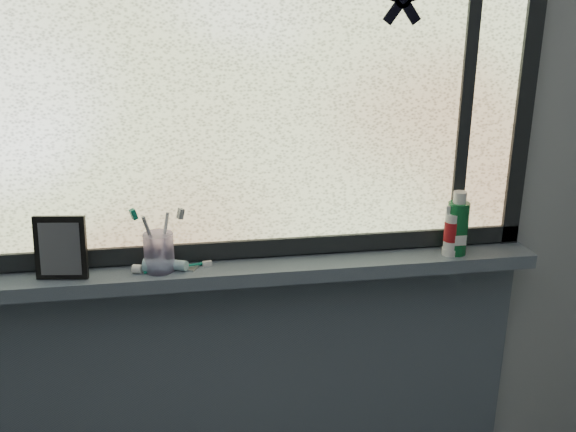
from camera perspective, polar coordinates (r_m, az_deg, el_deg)
The scene contains 13 objects.
wall_back at distance 1.79m, azimuth -3.30°, elevation 3.47°, with size 3.00×0.01×2.50m, color #9EA3A8.
windowsill at distance 1.81m, azimuth -2.91°, elevation -4.82°, with size 1.62×0.14×0.04m, color #515D6D.
sill_apron at distance 2.12m, azimuth -2.84°, elevation -16.87°, with size 1.62×0.02×0.98m, color #515D6D.
window_pane at distance 1.71m, azimuth -3.41°, elevation 12.29°, with size 1.50×0.01×1.00m, color silver.
frame_bottom at distance 1.83m, azimuth -3.10°, elevation -2.79°, with size 1.60×0.03×0.05m, color black.
frame_right at distance 1.95m, azimuth 20.51°, elevation 11.97°, with size 0.05×0.03×1.10m, color black.
frame_mullion at distance 1.87m, azimuth 15.70°, elevation 12.20°, with size 0.04×0.03×1.00m, color black.
vanity_mirror at distance 1.79m, azimuth -19.56°, elevation -2.66°, with size 0.14×0.07×0.17m, color black.
toothpaste_tube at distance 1.77m, azimuth -10.96°, elevation -4.30°, with size 0.21×0.04×0.04m, color white, non-canonical shape.
toothbrush_cup at distance 1.77m, azimuth -11.40°, elevation -3.16°, with size 0.08×0.08×0.11m, color #BFABE3.
toothbrush_lying at distance 1.79m, azimuth -10.13°, elevation -4.50°, with size 0.20×0.02×0.01m, color #0C6F59, non-canonical shape.
mouthwash_bottle at distance 1.90m, azimuth 14.84°, elevation -0.60°, with size 0.06×0.06×0.15m, color #1B8D47.
cream_tube at distance 1.89m, azimuth 14.35°, elevation -1.12°, with size 0.04×0.04×0.11m, color silver.
Camera 1 is at (-0.17, -0.41, 1.74)m, focal length 40.00 mm.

